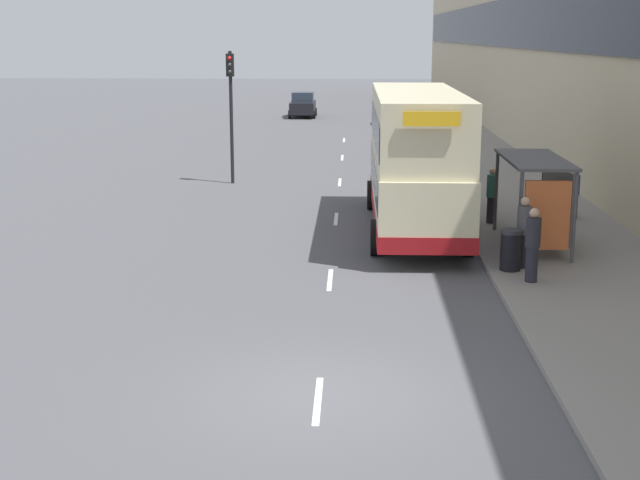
{
  "coord_description": "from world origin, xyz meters",
  "views": [
    {
      "loc": [
        0.56,
        -14.18,
        5.97
      ],
      "look_at": [
        -0.58,
        15.8,
        -0.97
      ],
      "focal_mm": 50.0,
      "sensor_mm": 36.0,
      "label": 1
    }
  ],
  "objects_px": {
    "car_1": "(393,112)",
    "car_2": "(412,153)",
    "pedestrian_1": "(533,244)",
    "pedestrian_2": "(524,232)",
    "pedestrian_3": "(574,193)",
    "litter_bin": "(511,250)",
    "bus_shelter": "(542,187)",
    "car_0": "(303,105)",
    "traffic_light_far_kerb": "(231,96)",
    "double_decker_bus_near": "(416,158)",
    "pedestrian_at_shelter": "(492,195)"
  },
  "relations": [
    {
      "from": "car_1",
      "to": "car_2",
      "type": "xyz_separation_m",
      "value": [
        -0.09,
        -22.09,
        0.06
      ]
    },
    {
      "from": "pedestrian_1",
      "to": "pedestrian_2",
      "type": "relative_size",
      "value": 0.99
    },
    {
      "from": "pedestrian_1",
      "to": "pedestrian_3",
      "type": "bearing_deg",
      "value": 69.88
    },
    {
      "from": "car_1",
      "to": "litter_bin",
      "type": "xyz_separation_m",
      "value": [
        1.37,
        -38.93,
        -0.17
      ]
    },
    {
      "from": "bus_shelter",
      "to": "pedestrian_3",
      "type": "bearing_deg",
      "value": 65.24
    },
    {
      "from": "bus_shelter",
      "to": "car_0",
      "type": "bearing_deg",
      "value": 102.19
    },
    {
      "from": "car_1",
      "to": "pedestrian_2",
      "type": "distance_m",
      "value": 38.68
    },
    {
      "from": "car_2",
      "to": "litter_bin",
      "type": "bearing_deg",
      "value": -85.06
    },
    {
      "from": "car_1",
      "to": "pedestrian_1",
      "type": "bearing_deg",
      "value": -87.58
    },
    {
      "from": "car_0",
      "to": "pedestrian_2",
      "type": "height_order",
      "value": "pedestrian_2"
    },
    {
      "from": "car_2",
      "to": "litter_bin",
      "type": "xyz_separation_m",
      "value": [
        1.46,
        -16.85,
        -0.23
      ]
    },
    {
      "from": "traffic_light_far_kerb",
      "to": "double_decker_bus_near",
      "type": "bearing_deg",
      "value": -52.02
    },
    {
      "from": "car_2",
      "to": "car_0",
      "type": "bearing_deg",
      "value": 103.04
    },
    {
      "from": "double_decker_bus_near",
      "to": "litter_bin",
      "type": "height_order",
      "value": "double_decker_bus_near"
    },
    {
      "from": "pedestrian_1",
      "to": "litter_bin",
      "type": "distance_m",
      "value": 1.19
    },
    {
      "from": "bus_shelter",
      "to": "litter_bin",
      "type": "relative_size",
      "value": 4.0
    },
    {
      "from": "car_1",
      "to": "car_2",
      "type": "bearing_deg",
      "value": -90.23
    },
    {
      "from": "pedestrian_at_shelter",
      "to": "traffic_light_far_kerb",
      "type": "xyz_separation_m",
      "value": [
        -9.33,
        8.21,
        2.52
      ]
    },
    {
      "from": "pedestrian_2",
      "to": "pedestrian_3",
      "type": "distance_m",
      "value": 7.02
    },
    {
      "from": "car_2",
      "to": "traffic_light_far_kerb",
      "type": "distance_m",
      "value": 8.44
    },
    {
      "from": "bus_shelter",
      "to": "car_1",
      "type": "bearing_deg",
      "value": 94.06
    },
    {
      "from": "pedestrian_3",
      "to": "double_decker_bus_near",
      "type": "bearing_deg",
      "value": -163.94
    },
    {
      "from": "car_1",
      "to": "car_2",
      "type": "distance_m",
      "value": 22.09
    },
    {
      "from": "pedestrian_2",
      "to": "bus_shelter",
      "type": "bearing_deg",
      "value": 68.55
    },
    {
      "from": "car_1",
      "to": "car_0",
      "type": "bearing_deg",
      "value": 141.23
    },
    {
      "from": "car_2",
      "to": "pedestrian_3",
      "type": "bearing_deg",
      "value": -65.4
    },
    {
      "from": "bus_shelter",
      "to": "car_2",
      "type": "bearing_deg",
      "value": 100.56
    },
    {
      "from": "car_1",
      "to": "traffic_light_far_kerb",
      "type": "height_order",
      "value": "traffic_light_far_kerb"
    },
    {
      "from": "litter_bin",
      "to": "traffic_light_far_kerb",
      "type": "relative_size",
      "value": 0.2
    },
    {
      "from": "bus_shelter",
      "to": "pedestrian_3",
      "type": "relative_size",
      "value": 2.61
    },
    {
      "from": "double_decker_bus_near",
      "to": "car_1",
      "type": "xyz_separation_m",
      "value": [
        0.71,
        33.72,
        -1.45
      ]
    },
    {
      "from": "double_decker_bus_near",
      "to": "car_0",
      "type": "bearing_deg",
      "value": 98.33
    },
    {
      "from": "pedestrian_at_shelter",
      "to": "car_2",
      "type": "bearing_deg",
      "value": 99.45
    },
    {
      "from": "double_decker_bus_near",
      "to": "pedestrian_2",
      "type": "height_order",
      "value": "double_decker_bus_near"
    },
    {
      "from": "car_2",
      "to": "pedestrian_1",
      "type": "height_order",
      "value": "pedestrian_1"
    },
    {
      "from": "car_0",
      "to": "pedestrian_1",
      "type": "bearing_deg",
      "value": 100.16
    },
    {
      "from": "pedestrian_1",
      "to": "pedestrian_2",
      "type": "distance_m",
      "value": 1.36
    },
    {
      "from": "pedestrian_2",
      "to": "traffic_light_far_kerb",
      "type": "height_order",
      "value": "traffic_light_far_kerb"
    },
    {
      "from": "litter_bin",
      "to": "traffic_light_far_kerb",
      "type": "bearing_deg",
      "value": 122.56
    },
    {
      "from": "pedestrian_1",
      "to": "car_0",
      "type": "bearing_deg",
      "value": 100.16
    },
    {
      "from": "bus_shelter",
      "to": "traffic_light_far_kerb",
      "type": "xyz_separation_m",
      "value": [
        -10.17,
        11.53,
        1.69
      ]
    },
    {
      "from": "pedestrian_1",
      "to": "car_1",
      "type": "bearing_deg",
      "value": 92.42
    },
    {
      "from": "traffic_light_far_kerb",
      "to": "pedestrian_2",
      "type": "bearing_deg",
      "value": -55.85
    },
    {
      "from": "double_decker_bus_near",
      "to": "car_2",
      "type": "distance_m",
      "value": 11.74
    },
    {
      "from": "car_2",
      "to": "pedestrian_3",
      "type": "height_order",
      "value": "car_2"
    },
    {
      "from": "pedestrian_3",
      "to": "bus_shelter",
      "type": "bearing_deg",
      "value": -114.76
    },
    {
      "from": "pedestrian_at_shelter",
      "to": "litter_bin",
      "type": "bearing_deg",
      "value": -93.75
    },
    {
      "from": "double_decker_bus_near",
      "to": "litter_bin",
      "type": "bearing_deg",
      "value": -68.28
    },
    {
      "from": "bus_shelter",
      "to": "pedestrian_1",
      "type": "distance_m",
      "value": 3.75
    },
    {
      "from": "pedestrian_1",
      "to": "pedestrian_2",
      "type": "bearing_deg",
      "value": 88.4
    }
  ]
}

